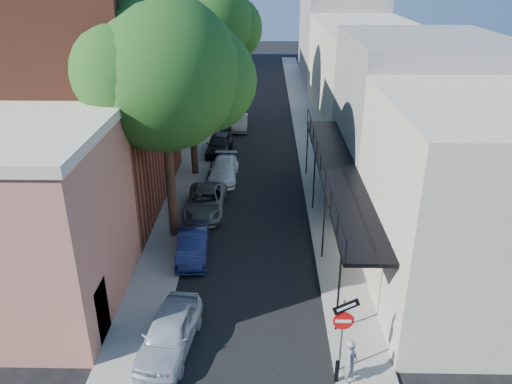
{
  "coord_description": "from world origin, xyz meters",
  "views": [
    {
      "loc": [
        0.66,
        -11.59,
        12.28
      ],
      "look_at": [
        0.26,
        9.19,
        2.8
      ],
      "focal_mm": 35.0,
      "sensor_mm": 36.0,
      "label": 1
    }
  ],
  "objects_px": {
    "oak_far": "(212,24)",
    "parked_car_e": "(219,144)",
    "parked_car_c": "(205,202)",
    "parked_car_f": "(240,122)",
    "parked_car_b": "(193,244)",
    "sign_post": "(343,323)",
    "pedestrian": "(350,361)",
    "parked_car_d": "(224,170)",
    "oak_mid": "(197,62)",
    "parked_car_a": "(170,332)",
    "bollard": "(337,371)",
    "oak_near": "(173,76)"
  },
  "relations": [
    {
      "from": "oak_far",
      "to": "parked_car_e",
      "type": "relative_size",
      "value": 2.88
    },
    {
      "from": "parked_car_b",
      "to": "parked_car_e",
      "type": "relative_size",
      "value": 0.92
    },
    {
      "from": "parked_car_b",
      "to": "parked_car_d",
      "type": "distance_m",
      "value": 9.17
    },
    {
      "from": "sign_post",
      "to": "pedestrian",
      "type": "height_order",
      "value": "sign_post"
    },
    {
      "from": "bollard",
      "to": "parked_car_b",
      "type": "xyz_separation_m",
      "value": [
        -5.6,
        7.63,
        0.11
      ]
    },
    {
      "from": "parked_car_c",
      "to": "parked_car_d",
      "type": "distance_m",
      "value": 4.7
    },
    {
      "from": "sign_post",
      "to": "parked_car_c",
      "type": "distance_m",
      "value": 13.03
    },
    {
      "from": "oak_mid",
      "to": "pedestrian",
      "type": "height_order",
      "value": "oak_mid"
    },
    {
      "from": "parked_car_c",
      "to": "pedestrian",
      "type": "bearing_deg",
      "value": -63.73
    },
    {
      "from": "oak_far",
      "to": "parked_car_c",
      "type": "distance_m",
      "value": 16.55
    },
    {
      "from": "parked_car_d",
      "to": "bollard",
      "type": "bearing_deg",
      "value": -72.69
    },
    {
      "from": "oak_mid",
      "to": "parked_car_a",
      "type": "distance_m",
      "value": 17.42
    },
    {
      "from": "parked_car_f",
      "to": "oak_far",
      "type": "bearing_deg",
      "value": -168.55
    },
    {
      "from": "bollard",
      "to": "parked_car_c",
      "type": "xyz_separation_m",
      "value": [
        -5.54,
        12.1,
        0.11
      ]
    },
    {
      "from": "parked_car_a",
      "to": "oak_mid",
      "type": "bearing_deg",
      "value": 100.0
    },
    {
      "from": "oak_far",
      "to": "parked_car_c",
      "type": "relative_size",
      "value": 2.61
    },
    {
      "from": "oak_mid",
      "to": "parked_car_a",
      "type": "height_order",
      "value": "oak_mid"
    },
    {
      "from": "parked_car_f",
      "to": "sign_post",
      "type": "bearing_deg",
      "value": -81.09
    },
    {
      "from": "parked_car_b",
      "to": "parked_car_f",
      "type": "height_order",
      "value": "parked_car_b"
    },
    {
      "from": "bollard",
      "to": "parked_car_b",
      "type": "height_order",
      "value": "parked_car_b"
    },
    {
      "from": "oak_far",
      "to": "parked_car_e",
      "type": "xyz_separation_m",
      "value": [
        0.75,
        -5.36,
        -7.55
      ]
    },
    {
      "from": "oak_near",
      "to": "parked_car_d",
      "type": "xyz_separation_m",
      "value": [
        1.46,
        7.01,
        -7.27
      ]
    },
    {
      "from": "parked_car_a",
      "to": "parked_car_c",
      "type": "relative_size",
      "value": 0.89
    },
    {
      "from": "sign_post",
      "to": "parked_car_e",
      "type": "height_order",
      "value": "sign_post"
    },
    {
      "from": "parked_car_c",
      "to": "sign_post",
      "type": "bearing_deg",
      "value": -63.77
    },
    {
      "from": "bollard",
      "to": "parked_car_a",
      "type": "bearing_deg",
      "value": 164.64
    },
    {
      "from": "parked_car_c",
      "to": "pedestrian",
      "type": "height_order",
      "value": "pedestrian"
    },
    {
      "from": "bollard",
      "to": "parked_car_d",
      "type": "xyz_separation_m",
      "value": [
        -4.91,
        16.77,
        0.08
      ]
    },
    {
      "from": "parked_car_a",
      "to": "parked_car_b",
      "type": "relative_size",
      "value": 1.06
    },
    {
      "from": "parked_car_c",
      "to": "parked_car_e",
      "type": "bearing_deg",
      "value": 90.52
    },
    {
      "from": "oak_far",
      "to": "parked_car_e",
      "type": "distance_m",
      "value": 9.29
    },
    {
      "from": "sign_post",
      "to": "bollard",
      "type": "distance_m",
      "value": 1.6
    },
    {
      "from": "parked_car_b",
      "to": "parked_car_c",
      "type": "relative_size",
      "value": 0.83
    },
    {
      "from": "oak_mid",
      "to": "parked_car_d",
      "type": "relative_size",
      "value": 2.45
    },
    {
      "from": "parked_car_c",
      "to": "parked_car_f",
      "type": "height_order",
      "value": "parked_car_c"
    },
    {
      "from": "bollard",
      "to": "parked_car_c",
      "type": "height_order",
      "value": "parked_car_c"
    },
    {
      "from": "oak_mid",
      "to": "pedestrian",
      "type": "relative_size",
      "value": 6.26
    },
    {
      "from": "parked_car_c",
      "to": "pedestrian",
      "type": "relative_size",
      "value": 2.79
    },
    {
      "from": "oak_far",
      "to": "pedestrian",
      "type": "xyz_separation_m",
      "value": [
        6.75,
        -26.77,
        -7.32
      ]
    },
    {
      "from": "parked_car_a",
      "to": "parked_car_e",
      "type": "relative_size",
      "value": 0.97
    },
    {
      "from": "oak_mid",
      "to": "parked_car_c",
      "type": "distance_m",
      "value": 8.58
    },
    {
      "from": "oak_far",
      "to": "parked_car_f",
      "type": "height_order",
      "value": "oak_far"
    },
    {
      "from": "oak_far",
      "to": "parked_car_f",
      "type": "distance_m",
      "value": 7.92
    },
    {
      "from": "parked_car_e",
      "to": "sign_post",
      "type": "bearing_deg",
      "value": -72.85
    },
    {
      "from": "parked_car_a",
      "to": "parked_car_c",
      "type": "bearing_deg",
      "value": 96.77
    },
    {
      "from": "parked_car_c",
      "to": "parked_car_f",
      "type": "bearing_deg",
      "value": 85.83
    },
    {
      "from": "oak_near",
      "to": "pedestrian",
      "type": "relative_size",
      "value": 7.0
    },
    {
      "from": "parked_car_a",
      "to": "parked_car_f",
      "type": "relative_size",
      "value": 1.12
    },
    {
      "from": "sign_post",
      "to": "parked_car_e",
      "type": "bearing_deg",
      "value": 105.38
    },
    {
      "from": "parked_car_b",
      "to": "parked_car_d",
      "type": "xyz_separation_m",
      "value": [
        0.69,
        9.14,
        -0.02
      ]
    }
  ]
}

